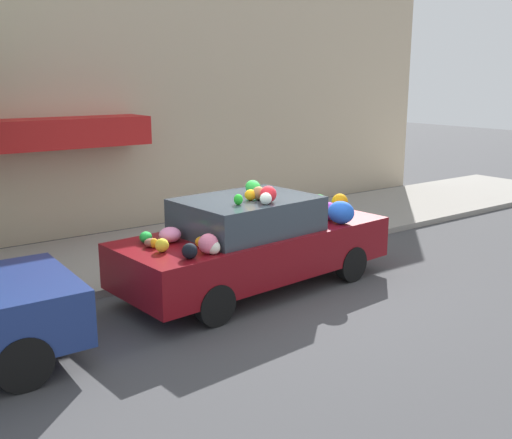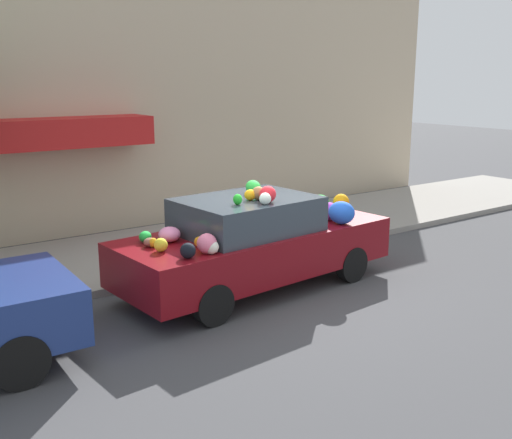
% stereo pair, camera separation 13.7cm
% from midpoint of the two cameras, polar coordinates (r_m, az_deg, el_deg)
% --- Properties ---
extents(ground_plane, '(60.00, 60.00, 0.00)m').
position_cam_midpoint_polar(ground_plane, '(9.32, -0.03, -6.67)').
color(ground_plane, '#424244').
extents(sidewalk_curb, '(24.00, 3.20, 0.12)m').
position_cam_midpoint_polar(sidewalk_curb, '(11.49, -8.02, -2.61)').
color(sidewalk_curb, gray).
rests_on(sidewalk_curb, ground).
extents(building_facade, '(18.00, 1.20, 5.58)m').
position_cam_midpoint_polar(building_facade, '(13.04, -13.42, 11.09)').
color(building_facade, '#C6B293').
rests_on(building_facade, ground).
extents(fire_hydrant, '(0.20, 0.20, 0.70)m').
position_cam_midpoint_polar(fire_hydrant, '(12.07, 5.12, 0.24)').
color(fire_hydrant, '#B2B2B7').
rests_on(fire_hydrant, sidewalk_curb).
extents(art_car, '(4.52, 1.99, 1.69)m').
position_cam_midpoint_polar(art_car, '(9.17, -0.46, -2.07)').
color(art_car, maroon).
rests_on(art_car, ground).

